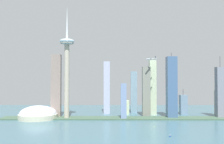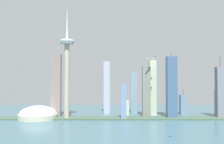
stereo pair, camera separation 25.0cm
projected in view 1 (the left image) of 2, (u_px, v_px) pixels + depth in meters
name	position (u px, v px, depth m)	size (l,w,h in m)	color
waterfront_pier	(127.00, 118.00, 658.01)	(675.12, 51.29, 3.27)	#405A46
observation_tower	(67.00, 61.00, 659.86)	(40.00, 40.00, 305.75)	#ACA38F
stadium_dome	(38.00, 114.00, 656.89)	(103.16, 103.16, 44.08)	#BBBBA1
skyscraper_0	(126.00, 107.00, 742.33)	(20.40, 19.56, 51.30)	beige
skyscraper_1	(134.00, 92.00, 767.71)	(19.68, 12.57, 130.33)	#7694A9
skyscraper_2	(219.00, 103.00, 702.55)	(14.49, 26.29, 98.80)	#B1AE9E
skyscraper_3	(56.00, 86.00, 683.01)	(27.10, 14.68, 174.93)	gray
skyscraper_4	(172.00, 87.00, 669.90)	(26.70, 27.55, 179.36)	#3F5B81
skyscraper_5	(183.00, 105.00, 741.09)	(20.27, 24.00, 76.05)	slate
skyscraper_6	(107.00, 87.00, 758.95)	(19.05, 21.98, 160.78)	#A6ACCA
skyscraper_7	(146.00, 91.00, 700.08)	(22.44, 16.18, 142.05)	gray
skyscraper_8	(153.00, 88.00, 728.48)	(19.64, 19.55, 162.79)	beige
skyscraper_9	(220.00, 92.00, 671.74)	(23.42, 19.55, 169.06)	slate
skyscraper_10	(124.00, 101.00, 651.85)	(14.93, 21.06, 95.26)	#6E84AC
boat_0	(170.00, 136.00, 454.79)	(4.96, 6.04, 3.47)	navy
channel_buoy_0	(154.00, 127.00, 545.04)	(1.58, 1.58, 1.54)	yellow
airplane	(151.00, 59.00, 677.50)	(27.26, 28.42, 8.21)	silver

